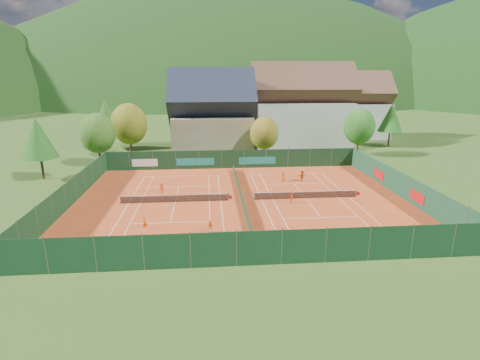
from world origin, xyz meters
The scene contains 34 objects.
ground centered at (0.00, 0.00, -0.02)m, with size 600.00×600.00×0.00m, color #2E4C17.
clay_pad centered at (0.00, 0.00, 0.01)m, with size 40.00×32.00×0.01m, color #B7401B.
court_markings_left centered at (-8.00, 0.00, 0.01)m, with size 11.03×23.83×0.00m.
court_markings_right centered at (8.00, 0.00, 0.01)m, with size 11.03×23.83×0.00m.
tennis_net_left centered at (-7.85, 0.00, 0.51)m, with size 13.30×0.10×1.02m.
tennis_net_right centered at (8.15, 0.00, 0.51)m, with size 13.30×0.10×1.02m.
court_divider centered at (0.00, 0.00, 0.50)m, with size 0.03×28.80×1.00m.
fence_north centered at (-0.46, 15.99, 1.47)m, with size 40.00×0.10×3.00m.
fence_south centered at (0.00, -16.00, 1.50)m, with size 40.00×0.04×3.00m.
fence_west centered at (-20.00, 0.00, 1.50)m, with size 0.04×32.00×3.00m.
fence_east centered at (20.00, 0.05, 1.48)m, with size 0.09×32.00×3.00m.
chalet centered at (-3.00, 30.00, 6.62)m, with size 16.20×12.00×16.00m.
hotel_block_a centered at (16.00, 36.00, 7.38)m, with size 21.60×11.00×17.25m.
hotel_block_b centered at (30.00, 44.00, 6.62)m, with size 17.28×10.00×15.50m.
tree_west_front centered at (-22.00, 20.00, 5.39)m, with size 5.72×5.72×8.69m.
tree_west_mid centered at (-18.00, 26.00, 6.07)m, with size 6.44×6.44×9.78m.
tree_west_back centered at (-24.00, 34.00, 6.74)m, with size 5.60×5.60×10.00m.
tree_center centered at (6.00, 22.00, 4.72)m, with size 5.01×5.01×7.60m.
tree_east_front centered at (24.00, 24.00, 5.39)m, with size 5.72×5.72×8.69m.
tree_east_mid centered at (34.00, 32.00, 6.06)m, with size 5.04×5.04×9.00m.
tree_west_side centered at (-28.00, 12.00, 6.06)m, with size 5.04×5.04×9.00m.
tree_east_back centered at (26.00, 40.00, 6.74)m, with size 7.15×7.15×10.86m.
mountain_backdrop centered at (28.54, 233.48, -39.64)m, with size 820.00×530.00×242.00m.
ball_hopper centered at (12.01, -12.04, 0.56)m, with size 0.34×0.34×0.80m.
loose_ball_0 centered at (-7.38, -3.57, 0.03)m, with size 0.07×0.07×0.07m, color #CCD833.
loose_ball_1 centered at (7.49, -12.74, 0.03)m, with size 0.07×0.07×0.07m, color #CCD833.
loose_ball_2 centered at (-0.42, 2.92, 0.03)m, with size 0.07×0.07×0.07m, color #CCD833.
loose_ball_3 centered at (-4.59, 7.40, 0.03)m, with size 0.07×0.07×0.07m, color #CCD833.
player_left_near centered at (-10.32, -7.77, 0.62)m, with size 0.45×0.29×1.23m, color #E35A14.
player_left_mid centered at (-3.81, -9.24, 0.61)m, with size 0.60×0.46×1.23m, color #F15715.
player_left_far centered at (-9.87, 3.03, 0.76)m, with size 0.98×0.56×1.52m, color #D94D13.
player_right_near centered at (5.83, -1.55, 0.71)m, with size 0.83×0.35×1.42m, color #FB5316.
player_right_far_a centered at (6.73, 7.87, 0.72)m, with size 0.70×0.46×1.43m, color #DB4F13.
player_right_far_b centered at (9.39, 7.64, 0.78)m, with size 1.46×0.46×1.57m, color #CC5A12.
Camera 1 is at (-3.84, -42.92, 14.97)m, focal length 28.00 mm.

